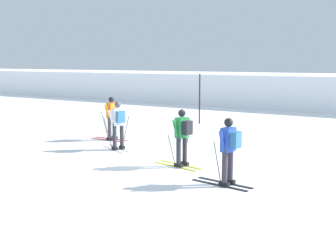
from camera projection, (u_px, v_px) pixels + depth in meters
name	position (u px, v px, depth m)	size (l,w,h in m)	color
ground_plane	(169.00, 159.00, 13.20)	(120.00, 120.00, 0.00)	white
far_snow_ridge	(307.00, 90.00, 28.69)	(80.00, 7.69, 2.18)	white
skier_blue	(229.00, 148.00, 10.22)	(1.63, 1.00, 1.71)	black
skier_orange	(111.00, 117.00, 16.24)	(1.60, 1.00, 1.71)	red
skier_green	(182.00, 135.00, 12.06)	(1.64, 0.99, 1.71)	gold
skier_white	(118.00, 123.00, 14.40)	(1.60, 1.03, 1.71)	silver
trail_marker_pole	(200.00, 99.00, 20.48)	(0.07, 0.07, 2.48)	black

